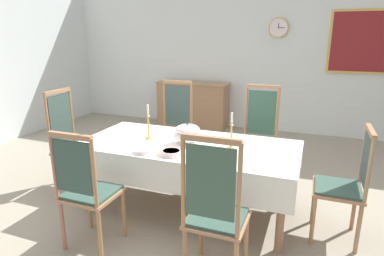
% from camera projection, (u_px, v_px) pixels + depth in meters
% --- Properties ---
extents(ground, '(7.68, 6.49, 0.04)m').
position_uv_depth(ground, '(194.00, 203.00, 3.67)').
color(ground, gray).
extents(back_wall, '(7.68, 0.08, 3.06)m').
position_uv_depth(back_wall, '(254.00, 51.00, 6.20)').
color(back_wall, silver).
rests_on(back_wall, ground).
extents(dining_table, '(2.18, 1.02, 0.73)m').
position_uv_depth(dining_table, '(188.00, 151.00, 3.33)').
color(dining_table, '#A47D47').
rests_on(dining_table, ground).
extents(tablecloth, '(2.20, 1.04, 0.31)m').
position_uv_depth(tablecloth, '(188.00, 150.00, 3.33)').
color(tablecloth, white).
rests_on(tablecloth, dining_table).
extents(chair_south_a, '(0.44, 0.42, 1.08)m').
position_uv_depth(chair_south_a, '(86.00, 188.00, 2.73)').
color(chair_south_a, '#A57A47').
rests_on(chair_south_a, ground).
extents(chair_north_a, '(0.44, 0.42, 1.23)m').
position_uv_depth(chair_north_a, '(174.00, 127.00, 4.37)').
color(chair_north_a, '#9E7353').
rests_on(chair_north_a, ground).
extents(chair_south_b, '(0.44, 0.42, 1.18)m').
position_uv_depth(chair_south_b, '(215.00, 210.00, 2.33)').
color(chair_south_b, '#A37147').
rests_on(chair_south_b, ground).
extents(chair_north_b, '(0.44, 0.42, 1.23)m').
position_uv_depth(chair_north_b, '(259.00, 136.00, 3.98)').
color(chair_north_b, '#9C6F46').
rests_on(chair_north_b, ground).
extents(chair_head_west, '(0.42, 0.44, 1.20)m').
position_uv_depth(chair_head_west, '(71.00, 140.00, 3.86)').
color(chair_head_west, '#A5785A').
rests_on(chair_head_west, ground).
extents(chair_head_east, '(0.42, 0.44, 1.06)m').
position_uv_depth(chair_head_east, '(346.00, 183.00, 2.85)').
color(chair_head_east, '#A17D51').
rests_on(chair_head_east, ground).
extents(soup_tureen, '(0.27, 0.27, 0.22)m').
position_uv_depth(soup_tureen, '(187.00, 134.00, 3.29)').
color(soup_tureen, white).
rests_on(soup_tureen, tablecloth).
extents(candlestick_west, '(0.07, 0.07, 0.37)m').
position_uv_depth(candlestick_west, '(148.00, 125.00, 3.43)').
color(candlestick_west, gold).
rests_on(candlestick_west, tablecloth).
extents(candlestick_east, '(0.07, 0.07, 0.36)m').
position_uv_depth(candlestick_east, '(231.00, 134.00, 3.12)').
color(candlestick_east, gold).
rests_on(candlestick_east, tablecloth).
extents(bowl_near_left, '(0.16, 0.16, 0.04)m').
position_uv_depth(bowl_near_left, '(185.00, 131.00, 3.68)').
color(bowl_near_left, white).
rests_on(bowl_near_left, tablecloth).
extents(bowl_near_right, '(0.19, 0.19, 0.05)m').
position_uv_depth(bowl_near_right, '(171.00, 152.00, 2.99)').
color(bowl_near_right, white).
rests_on(bowl_near_right, tablecloth).
extents(bowl_far_left, '(0.18, 0.18, 0.04)m').
position_uv_depth(bowl_far_left, '(144.00, 151.00, 3.05)').
color(bowl_far_left, white).
rests_on(bowl_far_left, tablecloth).
extents(spoon_primary, '(0.04, 0.18, 0.01)m').
position_uv_depth(spoon_primary, '(176.00, 131.00, 3.74)').
color(spoon_primary, gold).
rests_on(spoon_primary, tablecloth).
extents(spoon_secondary, '(0.05, 0.18, 0.01)m').
position_uv_depth(spoon_secondary, '(160.00, 152.00, 3.06)').
color(spoon_secondary, gold).
rests_on(spoon_secondary, tablecloth).
extents(sideboard, '(1.44, 0.48, 0.90)m').
position_uv_depth(sideboard, '(193.00, 105.00, 6.60)').
color(sideboard, '#9E7350').
rests_on(sideboard, ground).
extents(mounted_clock, '(0.35, 0.06, 0.35)m').
position_uv_depth(mounted_clock, '(279.00, 28.00, 5.88)').
color(mounted_clock, '#D1B251').
extents(framed_painting, '(1.06, 0.05, 1.06)m').
position_uv_depth(framed_painting, '(362.00, 42.00, 5.47)').
color(framed_painting, '#D1B251').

